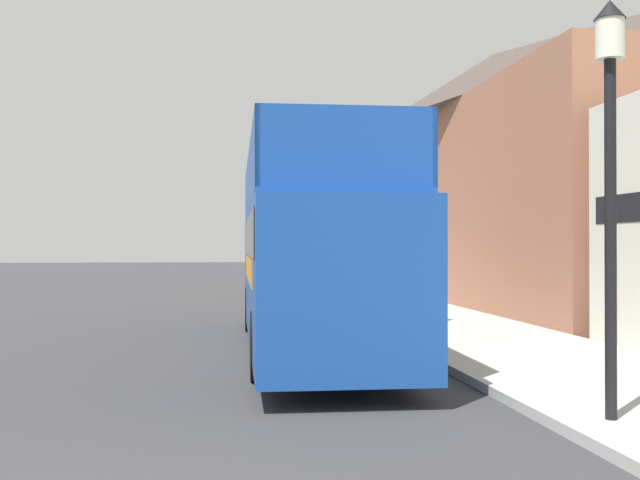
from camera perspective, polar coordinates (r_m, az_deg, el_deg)
The scene contains 7 objects.
ground_plane at distance 25.21m, azimuth -11.47°, elevation -5.18°, with size 144.00×144.00×0.00m, color #333335.
sidewalk at distance 22.90m, azimuth 6.62°, elevation -5.49°, with size 3.97×108.00×0.14m.
brick_terrace_rear at distance 30.00m, azimuth 13.07°, elevation 4.73°, with size 6.00×24.96×9.57m.
tour_bus at distance 15.02m, azimuth -0.90°, elevation -1.58°, with size 2.73×11.41×3.92m.
parked_car_ahead_of_bus at distance 22.88m, azimuth -1.28°, elevation -4.00°, with size 1.90×4.44×1.41m.
lamp_post_nearest at distance 9.07m, azimuth 21.24°, elevation 7.84°, with size 0.35×0.35×4.70m.
lamp_post_second at distance 17.92m, azimuth 6.26°, elevation 3.40°, with size 0.35×0.35×4.54m.
Camera 1 is at (1.53, -4.07, 2.08)m, focal length 42.00 mm.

